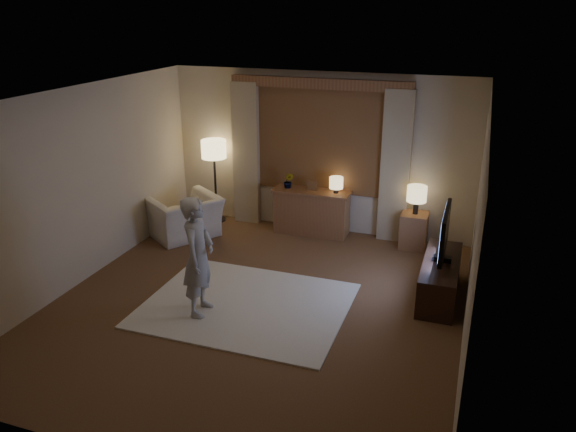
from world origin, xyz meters
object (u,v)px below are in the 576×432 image
at_px(tv_stand, 440,279).
at_px(sideboard, 312,213).
at_px(armchair, 185,217).
at_px(person, 198,256).
at_px(side_table, 414,231).

bearing_deg(tv_stand, sideboard, 145.32).
bearing_deg(armchair, sideboard, 147.74).
height_order(sideboard, tv_stand, sideboard).
xyz_separation_m(armchair, person, (1.37, -2.09, 0.43)).
xyz_separation_m(side_table, person, (-2.19, -2.87, 0.48)).
height_order(sideboard, person, person).
xyz_separation_m(sideboard, armchair, (-1.89, -0.82, -0.01)).
distance_m(tv_stand, person, 3.10).
bearing_deg(side_table, armchair, -167.76).
bearing_deg(person, sideboard, -17.07).
xyz_separation_m(tv_stand, person, (-2.72, -1.40, 0.51)).
distance_m(side_table, person, 3.64).
height_order(side_table, person, person).
bearing_deg(sideboard, armchair, -156.50).
bearing_deg(tv_stand, armchair, 170.35).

